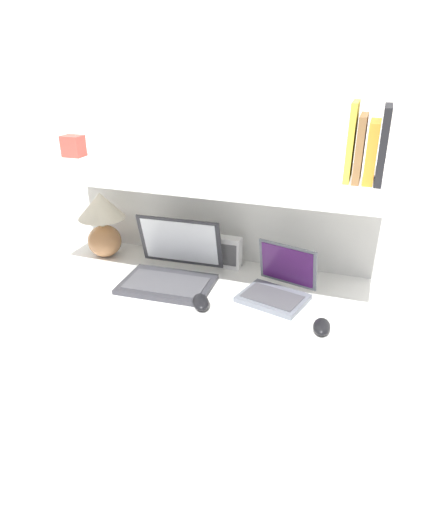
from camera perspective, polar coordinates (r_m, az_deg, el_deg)
ground_plane at (r=2.09m, az=-6.14°, el=-25.68°), size 12.00×12.00×0.00m
wall_back at (r=2.02m, az=0.70°, el=13.03°), size 6.00×0.05×2.40m
desk at (r=2.05m, az=-2.86°, el=-12.87°), size 1.36×0.63×0.72m
back_riser at (r=2.19m, az=0.25°, el=-3.15°), size 1.36×0.04×1.17m
shelf at (r=1.74m, az=-2.55°, el=10.62°), size 1.36×0.56×0.03m
table_lamp at (r=2.13m, az=-14.44°, el=4.39°), size 0.21×0.21×0.30m
laptop_large at (r=1.89m, az=-6.03°, el=-1.73°), size 0.38×0.34×0.25m
laptop_small at (r=1.78m, az=7.29°, el=-3.86°), size 0.29×0.28×0.20m
computer_mouse at (r=1.71m, az=-2.36°, el=-5.78°), size 0.11×0.13×0.04m
second_mouse at (r=1.61m, az=12.66°, el=-8.61°), size 0.07×0.10×0.04m
router_box at (r=1.99m, az=1.10°, el=0.45°), size 0.11×0.06×0.14m
book_black at (r=1.60m, az=19.79°, el=12.94°), size 0.02×0.17×0.24m
book_orange at (r=1.60m, az=18.51°, el=12.25°), size 0.03×0.15×0.20m
book_brown at (r=1.60m, az=17.18°, el=12.75°), size 0.02×0.15×0.21m
book_yellow at (r=1.60m, az=16.17°, el=13.58°), size 0.02×0.14×0.25m
shelf_gadget at (r=2.00m, az=-17.81°, el=12.95°), size 0.08×0.06×0.08m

